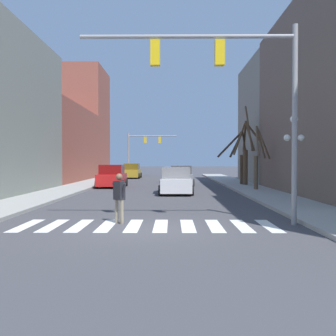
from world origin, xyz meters
name	(u,v)px	position (x,y,z in m)	size (l,w,h in m)	color
ground_plane	(146,229)	(0.00, 0.00, 0.00)	(240.00, 240.00, 0.00)	#424247
building_row_left	(23,119)	(-10.99, 18.81, 5.43)	(6.00, 49.49, 13.99)	tan
crosswalk_stripes	(147,226)	(0.00, 0.68, 0.00)	(8.55, 2.60, 0.01)	white
traffic_signal_near	(233,79)	(2.89, 0.90, 4.90)	(7.31, 0.28, 6.74)	gray
traffic_signal_far	(143,145)	(-3.05, 39.88, 4.21)	(6.49, 0.28, 5.80)	gray
street_lamp_right_corner	(294,141)	(6.44, 5.74, 3.06)	(0.95, 0.36, 4.10)	#1E4C2D
car_parked_left_far	(176,181)	(1.08, 13.21, 0.80)	(2.17, 4.70, 1.71)	silver
car_parked_right_far	(173,175)	(0.93, 26.48, 0.72)	(1.99, 4.45, 1.53)	silver
car_at_intersection	(132,171)	(-4.00, 34.83, 0.82)	(2.15, 4.69, 1.77)	#A38423
car_driving_toward_lane	(181,176)	(1.60, 20.93, 0.80)	(2.11, 4.14, 1.72)	gray
car_parked_right_mid	(112,177)	(-3.99, 19.09, 0.84)	(2.18, 4.28, 1.81)	red
pedestrian_near_right_corner	(119,194)	(-0.99, 1.12, 1.02)	(0.59, 0.59, 1.73)	#7A705B
street_tree_right_far	(246,152)	(7.01, 20.23, 2.86)	(3.05, 3.99, 6.51)	brown
street_tree_left_near	(258,160)	(6.83, 15.10, 2.16)	(1.31, 2.04, 4.46)	brown
street_tree_right_mid	(239,159)	(6.54, 21.02, 2.28)	(2.75, 1.70, 4.51)	#473828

